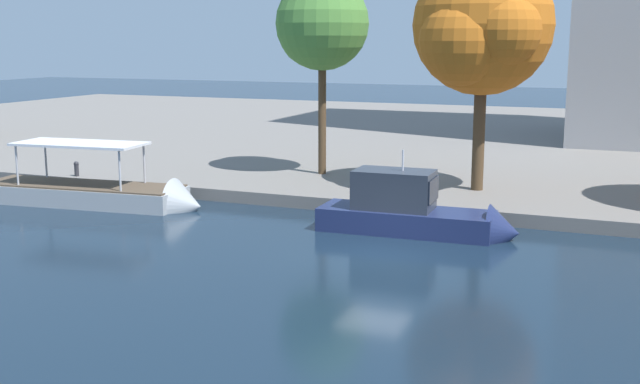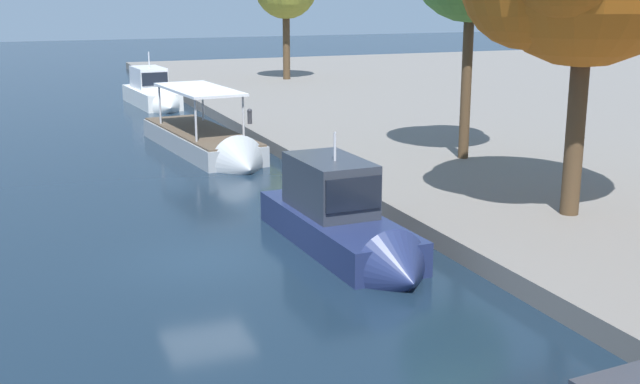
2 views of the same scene
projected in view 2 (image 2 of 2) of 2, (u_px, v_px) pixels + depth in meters
name	position (u px, v px, depth m)	size (l,w,h in m)	color
ground_plane	(205.00, 261.00, 22.63)	(220.00, 220.00, 0.00)	#142333
motor_yacht_0	(153.00, 95.00, 52.93)	(8.28, 2.85, 4.23)	silver
tour_boat_1	(208.00, 146.00, 37.54)	(11.49, 3.78, 4.01)	#9EA3A8
motor_yacht_2	(344.00, 226.00, 23.45)	(8.22, 2.58, 4.19)	navy
mooring_bollard_0	(250.00, 116.00, 42.23)	(0.26, 0.26, 0.81)	#2D2D33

